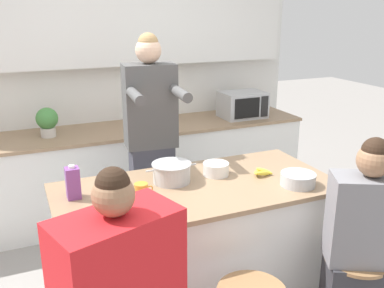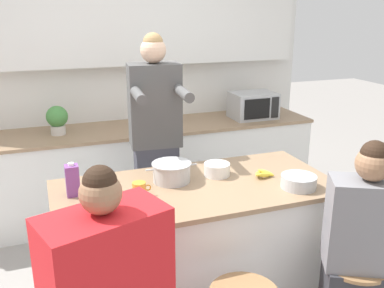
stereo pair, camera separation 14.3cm
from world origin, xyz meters
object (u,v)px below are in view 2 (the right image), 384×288
object	(u,v)px
fruit_bowl	(217,169)
potted_plant	(57,119)
person_seated_near	(359,268)
banana_bunch	(263,174)
kitchen_island	(196,251)
person_cooking	(156,154)
juice_carton	(72,180)
coffee_cup_near	(139,189)
microwave	(253,105)
cooking_pot	(172,172)

from	to	relation	value
fruit_bowl	potted_plant	distance (m)	1.80
person_seated_near	banana_bunch	bearing A→B (deg)	137.37
kitchen_island	person_cooking	distance (m)	0.86
juice_carton	person_seated_near	bearing A→B (deg)	-29.51
kitchen_island	coffee_cup_near	world-z (taller)	coffee_cup_near
coffee_cup_near	microwave	xyz separation A→B (m)	(1.61, 1.65, 0.04)
kitchen_island	banana_bunch	bearing A→B (deg)	-1.09
banana_bunch	juice_carton	xyz separation A→B (m)	(-1.19, 0.13, 0.07)
person_cooking	juice_carton	xyz separation A→B (m)	(-0.67, -0.62, 0.11)
coffee_cup_near	potted_plant	distance (m)	1.74
juice_carton	potted_plant	size ratio (longest dim) A/B	0.76
juice_carton	microwave	distance (m)	2.48
kitchen_island	juice_carton	xyz separation A→B (m)	(-0.73, 0.12, 0.56)
microwave	potted_plant	bearing A→B (deg)	178.51
cooking_pot	microwave	size ratio (longest dim) A/B	0.73
potted_plant	microwave	bearing A→B (deg)	-1.49
person_seated_near	fruit_bowl	world-z (taller)	person_seated_near
kitchen_island	fruit_bowl	xyz separation A→B (m)	(0.19, 0.12, 0.50)
juice_carton	banana_bunch	bearing A→B (deg)	-6.27
juice_carton	microwave	world-z (taller)	microwave
fruit_bowl	banana_bunch	world-z (taller)	fruit_bowl
coffee_cup_near	fruit_bowl	bearing A→B (deg)	15.43
cooking_pot	banana_bunch	size ratio (longest dim) A/B	2.15
potted_plant	fruit_bowl	bearing A→B (deg)	-59.30
person_seated_near	potted_plant	size ratio (longest dim) A/B	5.07
person_cooking	fruit_bowl	size ratio (longest dim) A/B	10.68
fruit_bowl	coffee_cup_near	distance (m)	0.58
person_cooking	juice_carton	size ratio (longest dim) A/B	9.01
fruit_bowl	potted_plant	xyz separation A→B (m)	(-0.92, 1.55, 0.05)
fruit_bowl	banana_bunch	bearing A→B (deg)	-26.07
person_seated_near	microwave	world-z (taller)	person_seated_near
person_seated_near	coffee_cup_near	xyz separation A→B (m)	(-1.08, 0.66, 0.36)
person_seated_near	kitchen_island	bearing A→B (deg)	163.06
cooking_pot	banana_bunch	bearing A→B (deg)	-13.13
person_seated_near	juice_carton	xyz separation A→B (m)	(-1.44, 0.81, 0.41)
fruit_bowl	juice_carton	world-z (taller)	juice_carton
person_seated_near	juice_carton	distance (m)	1.70
kitchen_island	microwave	distance (m)	2.12
person_seated_near	cooking_pot	size ratio (longest dim) A/B	4.02
person_cooking	cooking_pot	distance (m)	0.62
person_cooking	fruit_bowl	bearing A→B (deg)	-62.68
coffee_cup_near	microwave	distance (m)	2.31
fruit_bowl	microwave	world-z (taller)	microwave
banana_bunch	juice_carton	distance (m)	1.20
cooking_pot	person_cooking	bearing A→B (deg)	84.00
banana_bunch	cooking_pot	bearing A→B (deg)	166.87
coffee_cup_near	potted_plant	world-z (taller)	potted_plant
person_cooking	potted_plant	bearing A→B (deg)	131.14
microwave	coffee_cup_near	bearing A→B (deg)	-134.30
person_seated_near	cooking_pot	xyz separation A→B (m)	(-0.83, 0.82, 0.38)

